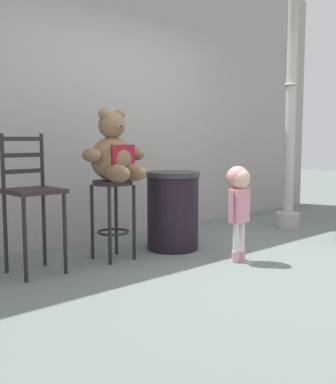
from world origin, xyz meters
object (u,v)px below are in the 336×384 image
Objects in this scene: teddy_bear at (114,155)px; lamppost at (290,129)px; bar_stool_with_teddy at (113,204)px; child_walking at (239,193)px; trash_bin at (173,210)px; bar_chair_empty at (32,196)px.

teddy_bear is 0.21× the size of lamppost.
bar_stool_with_teddy is 2.67m from lamppost.
trash_bin is (-0.10, 0.75, -0.23)m from child_walking.
lamppost reaches higher than teddy_bear.
trash_bin is (0.68, -0.04, -0.57)m from teddy_bear.
bar_chair_empty is (-1.53, 0.92, 0.01)m from child_walking.
bar_chair_empty is (-0.74, 0.09, 0.12)m from bar_stool_with_teddy.
lamppost reaches higher than trash_bin.
teddy_bear is at bearing 176.53° from lamppost.
bar_stool_with_teddy is at bearing 175.83° from lamppost.
lamppost is 3.37m from bar_chair_empty.
lamppost is 2.65× the size of bar_chair_empty.
teddy_bear reaches higher than trash_bin.
teddy_bear is at bearing 7.50° from child_walking.
lamppost is (1.89, -0.11, 0.83)m from trash_bin.
trash_bin is at bearing -29.24° from child_walking.
trash_bin reaches higher than bar_stool_with_teddy.
lamppost reaches higher than bar_chair_empty.
teddy_bear is (0.00, -0.03, 0.45)m from bar_stool_with_teddy.
trash_bin is 0.26× the size of lamppost.
bar_stool_with_teddy is at bearing -6.93° from bar_chair_empty.
bar_chair_empty reaches higher than child_walking.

